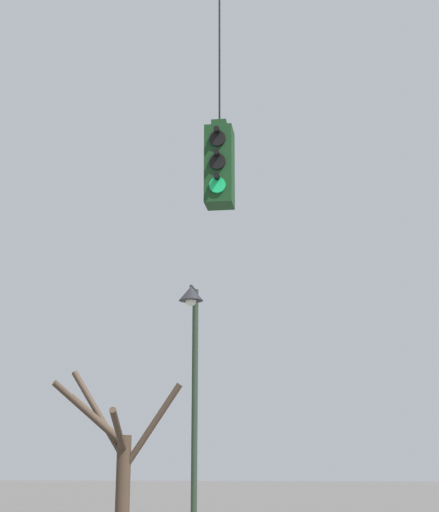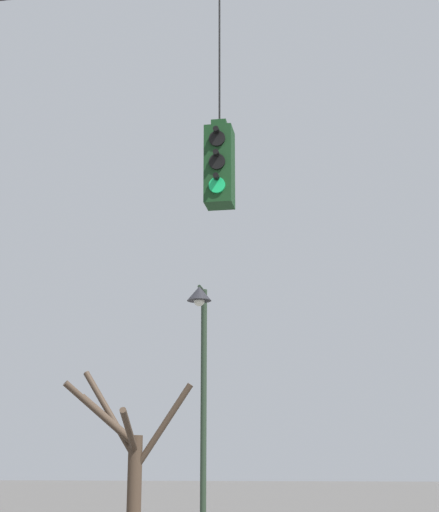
{
  "view_description": "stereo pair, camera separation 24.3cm",
  "coord_description": "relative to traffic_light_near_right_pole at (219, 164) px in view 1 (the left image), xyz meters",
  "views": [
    {
      "loc": [
        4.45,
        -8.51,
        1.88
      ],
      "look_at": [
        3.2,
        0.47,
        4.32
      ],
      "focal_mm": 55.0,
      "sensor_mm": 36.0,
      "label": 1
    },
    {
      "loc": [
        4.69,
        -8.47,
        1.88
      ],
      "look_at": [
        3.2,
        0.47,
        4.32
      ],
      "focal_mm": 55.0,
      "sensor_mm": 36.0,
      "label": 2
    }
  ],
  "objects": [
    {
      "name": "traffic_light_near_right_pole",
      "position": [
        0.0,
        0.0,
        0.0
      ],
      "size": [
        0.34,
        0.46,
        3.27
      ],
      "color": "#143819"
    },
    {
      "name": "street_lamp",
      "position": [
        -1.38,
        6.13,
        -1.56
      ],
      "size": [
        0.48,
        0.83,
        5.37
      ],
      "color": "#233323",
      "rests_on": "ground_plane"
    },
    {
      "name": "bare_tree",
      "position": [
        -3.58,
        8.93,
        -3.47
      ],
      "size": [
        2.88,
        2.27,
        4.15
      ],
      "color": "#423326",
      "rests_on": "ground_plane"
    }
  ]
}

